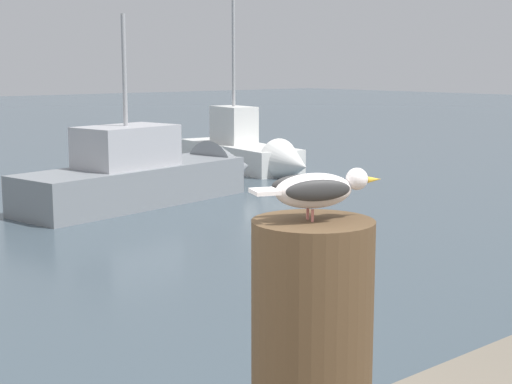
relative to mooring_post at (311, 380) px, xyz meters
name	(u,v)px	position (x,y,z in m)	size (l,w,h in m)	color
mooring_post	(311,380)	(0.00, 0.00, 0.00)	(0.35, 0.35, 0.95)	#4C3823
seagull	(316,189)	(0.01, 0.00, 0.56)	(0.38, 0.21, 0.14)	#C66960
boat_white	(251,153)	(10.49, 12.76, -1.19)	(1.81, 4.95, 4.83)	silver
boat_grey	(159,174)	(6.51, 10.73, -1.13)	(5.70, 2.28, 3.66)	gray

